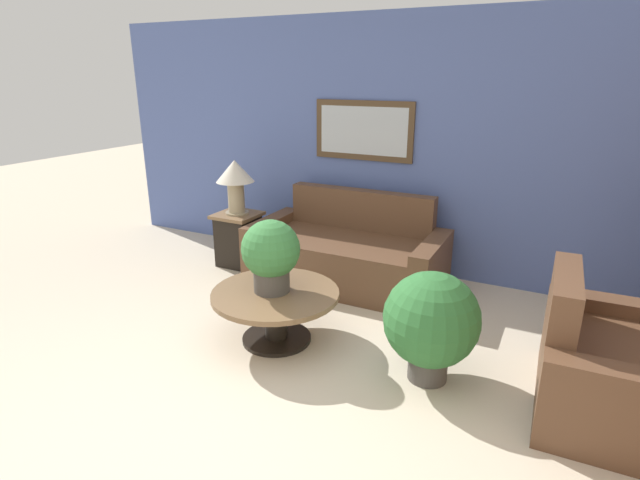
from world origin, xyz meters
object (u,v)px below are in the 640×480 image
potted_plant_on_table (271,253)px  side_table (239,239)px  couch_main (347,254)px  table_lamp (235,178)px  armchair (613,370)px  coffee_table (276,305)px  potted_plant_floor (431,322)px

potted_plant_on_table → side_table: bearing=134.6°
couch_main → table_lamp: (-1.26, -0.10, 0.69)m
couch_main → armchair: bearing=-26.3°
couch_main → side_table: (-1.26, -0.10, 0.01)m
coffee_table → potted_plant_on_table: 0.43m
side_table → potted_plant_on_table: size_ratio=1.03×
armchair → coffee_table: size_ratio=1.17×
potted_plant_floor → table_lamp: bearing=153.9°
armchair → coffee_table: 2.33m
couch_main → side_table: size_ratio=3.28×
couch_main → coffee_table: 1.34m
coffee_table → side_table: (-1.24, 1.23, -0.01)m
armchair → potted_plant_floor: 1.13m
couch_main → side_table: bearing=-175.4°
coffee_table → table_lamp: 1.88m
potted_plant_on_table → potted_plant_floor: size_ratio=0.72×
table_lamp → potted_plant_on_table: (1.21, -1.23, -0.24)m
coffee_table → couch_main: bearing=89.2°
armchair → coffee_table: bearing=93.2°
couch_main → potted_plant_floor: size_ratio=2.43×
coffee_table → potted_plant_on_table: bearing=173.9°
potted_plant_on_table → table_lamp: bearing=134.6°
table_lamp → potted_plant_on_table: table_lamp is taller
coffee_table → table_lamp: bearing=135.2°
coffee_table → potted_plant_on_table: potted_plant_on_table is taller
armchair → potted_plant_on_table: size_ratio=2.05×
coffee_table → side_table: size_ratio=1.71×
coffee_table → table_lamp: size_ratio=1.71×
coffee_table → side_table: side_table is taller
armchair → side_table: size_ratio=2.00×
coffee_table → table_lamp: table_lamp is taller
armchair → potted_plant_on_table: bearing=93.0°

